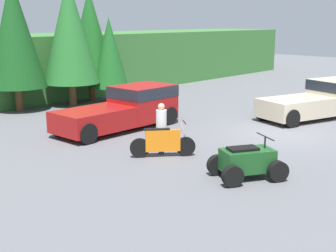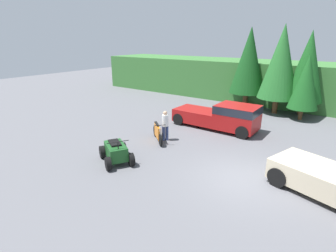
{
  "view_description": "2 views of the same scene",
  "coord_description": "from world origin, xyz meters",
  "px_view_note": "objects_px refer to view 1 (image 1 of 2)",
  "views": [
    {
      "loc": [
        -17.0,
        -9.08,
        4.62
      ],
      "look_at": [
        -5.15,
        1.69,
        0.95
      ],
      "focal_mm": 50.0,
      "sensor_mm": 36.0,
      "label": 1
    },
    {
      "loc": [
        3.2,
        -9.9,
        5.72
      ],
      "look_at": [
        -5.15,
        1.69,
        0.95
      ],
      "focal_mm": 28.0,
      "sensor_mm": 36.0,
      "label": 2
    }
  ],
  "objects_px": {
    "pickup_truck_red": "(127,107)",
    "pickup_truck_second": "(325,98)",
    "dirt_bike": "(163,143)",
    "rider_person": "(161,126)",
    "quad_atv": "(247,162)"
  },
  "relations": [
    {
      "from": "dirt_bike",
      "to": "quad_atv",
      "type": "height_order",
      "value": "quad_atv"
    },
    {
      "from": "pickup_truck_red",
      "to": "dirt_bike",
      "type": "relative_size",
      "value": 3.18
    },
    {
      "from": "dirt_bike",
      "to": "rider_person",
      "type": "xyz_separation_m",
      "value": [
        0.29,
        0.34,
        0.47
      ]
    },
    {
      "from": "pickup_truck_red",
      "to": "rider_person",
      "type": "relative_size",
      "value": 3.17
    },
    {
      "from": "pickup_truck_red",
      "to": "pickup_truck_second",
      "type": "relative_size",
      "value": 0.9
    },
    {
      "from": "pickup_truck_red",
      "to": "rider_person",
      "type": "xyz_separation_m",
      "value": [
        -1.89,
        -3.81,
        0.04
      ]
    },
    {
      "from": "pickup_truck_second",
      "to": "rider_person",
      "type": "height_order",
      "value": "rider_person"
    },
    {
      "from": "pickup_truck_second",
      "to": "rider_person",
      "type": "bearing_deg",
      "value": -171.19
    },
    {
      "from": "pickup_truck_red",
      "to": "dirt_bike",
      "type": "xyz_separation_m",
      "value": [
        -2.18,
        -4.15,
        -0.43
      ]
    },
    {
      "from": "pickup_truck_second",
      "to": "dirt_bike",
      "type": "xyz_separation_m",
      "value": [
        -10.22,
        1.16,
        -0.43
      ]
    },
    {
      "from": "dirt_bike",
      "to": "rider_person",
      "type": "height_order",
      "value": "rider_person"
    },
    {
      "from": "pickup_truck_red",
      "to": "pickup_truck_second",
      "type": "bearing_deg",
      "value": -33.21
    },
    {
      "from": "quad_atv",
      "to": "pickup_truck_red",
      "type": "bearing_deg",
      "value": 104.3
    },
    {
      "from": "dirt_bike",
      "to": "rider_person",
      "type": "bearing_deg",
      "value": 90.37
    },
    {
      "from": "pickup_truck_red",
      "to": "dirt_bike",
      "type": "height_order",
      "value": "pickup_truck_red"
    }
  ]
}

